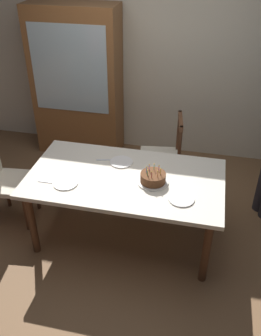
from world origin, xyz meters
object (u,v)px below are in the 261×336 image
Objects in this scene: dining_table at (125,183)px; plate_near_celebrant at (66,183)px; plate_near_guest at (181,199)px; plate_far_side at (121,162)px; birthday_cake at (153,178)px; chair_upholstered at (2,176)px; chair_spindle_back at (162,158)px; china_cabinet at (77,83)px.

plate_near_celebrant is (-0.49, -0.22, 0.08)m from dining_table.
plate_far_side is at bearing 144.62° from plate_near_guest.
birthday_cake is 1.56m from chair_upholstered.
chair_upholstered is at bearing -169.90° from plate_far_side.
plate_far_side is 0.76m from plate_near_guest.
chair_spindle_back is (0.72, 1.04, -0.27)m from plate_near_celebrant.
plate_near_guest is 0.12× the size of china_cabinet.
china_cabinet is (-0.51, 1.78, 0.22)m from plate_near_celebrant.
plate_near_celebrant is (-0.75, -0.19, -0.04)m from birthday_cake.
china_cabinet is at bearing 124.12° from plate_far_side.
chair_upholstered is at bearing -100.37° from china_cabinet.
chair_upholstered is (-1.81, 0.23, -0.20)m from plate_near_guest.
chair_spindle_back is 0.50× the size of china_cabinet.
china_cabinet reaches higher than chair_spindle_back.
chair_upholstered is 1.63m from china_cabinet.
dining_table is 6.35× the size of birthday_cake.
chair_upholstered reaches higher than plate_far_side.
birthday_cake is 2.04m from china_cabinet.
birthday_cake reaches higher than dining_table.
chair_spindle_back reaches higher than plate_near_guest.
plate_near_guest is at bearing -35.38° from plate_far_side.
dining_table is 1.87× the size of chair_spindle_back.
chair_spindle_back is at bearing -31.20° from china_cabinet.
birthday_cake is 0.15× the size of china_cabinet.
dining_table is 1.28m from chair_upholstered.
chair_upholstered is at bearing 179.59° from dining_table.
plate_near_celebrant is at bearing -166.10° from birthday_cake.
plate_near_celebrant reaches higher than dining_table.
plate_near_celebrant and plate_near_guest have the same top height.
chair_spindle_back is at bearing 106.29° from plate_near_guest.
chair_spindle_back is (0.23, 0.82, -0.19)m from dining_table.
chair_upholstered is (-1.19, -0.21, -0.20)m from plate_far_side.
chair_spindle_back is (0.32, 0.59, -0.27)m from plate_far_side.
china_cabinet is (-0.99, 1.56, 0.31)m from dining_table.
birthday_cake is at bearing -7.67° from dining_table.
plate_near_celebrant is 1.00× the size of plate_far_side.
chair_upholstered is (-1.28, 0.01, -0.11)m from dining_table.
birthday_cake is 0.44m from plate_far_side.
chair_spindle_back reaches higher than dining_table.
dining_table is 0.54m from plate_near_celebrant.
plate_near_celebrant is at bearing 180.00° from plate_near_guest.
dining_table is 1.87m from china_cabinet.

